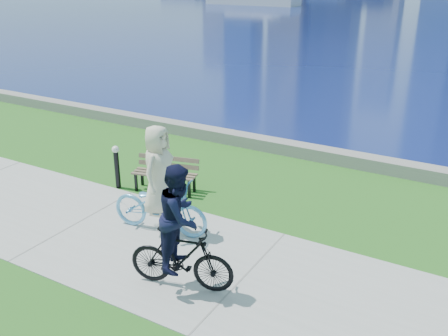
% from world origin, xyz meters
% --- Properties ---
extents(ground, '(320.00, 320.00, 0.00)m').
position_xyz_m(ground, '(0.00, 0.00, 0.00)').
color(ground, '#1E5817').
rests_on(ground, ground).
extents(concrete_path, '(80.00, 3.50, 0.02)m').
position_xyz_m(concrete_path, '(0.00, 0.00, 0.01)').
color(concrete_path, '#9B9B96').
rests_on(concrete_path, ground).
extents(seawall, '(90.00, 0.50, 0.35)m').
position_xyz_m(seawall, '(0.00, 6.20, 0.17)').
color(seawall, slate).
rests_on(seawall, ground).
extents(park_bench, '(1.65, 0.90, 0.81)m').
position_xyz_m(park_bench, '(-3.39, 2.35, 0.49)').
color(park_bench, black).
rests_on(park_bench, ground).
extents(bollard_lamp, '(0.18, 0.18, 1.09)m').
position_xyz_m(bollard_lamp, '(-4.49, 1.85, 0.63)').
color(bollard_lamp, black).
rests_on(bollard_lamp, ground).
extents(cyclist_woman, '(1.03, 2.18, 2.26)m').
position_xyz_m(cyclist_woman, '(-2.26, 0.61, 0.86)').
color(cyclist_woman, '#5AA6DC').
rests_on(cyclist_woman, ground).
extents(cyclist_man, '(0.96, 1.89, 2.22)m').
position_xyz_m(cyclist_man, '(-0.78, -0.77, 0.95)').
color(cyclist_man, black).
rests_on(cyclist_man, ground).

